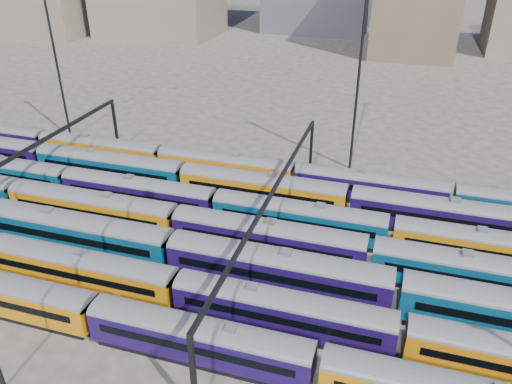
# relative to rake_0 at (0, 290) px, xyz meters

# --- Properties ---
(ground) EXTENTS (500.00, 500.00, 0.00)m
(ground) POSITION_rel_rake_0_xyz_m (10.77, 15.00, -2.44)
(ground) COLOR #403A36
(ground) RESTS_ON ground
(rake_0) EXTENTS (94.35, 2.77, 4.64)m
(rake_0) POSITION_rel_rake_0_xyz_m (0.00, 0.00, 0.00)
(rake_0) COLOR black
(rake_0) RESTS_ON ground
(rake_1) EXTENTS (116.62, 2.85, 4.78)m
(rake_1) POSITION_rel_rake_0_xyz_m (14.72, 5.00, 0.07)
(rake_1) COLOR black
(rake_1) RESTS_ON ground
(rake_3) EXTENTS (124.12, 3.03, 5.10)m
(rake_3) POSITION_rel_rake_0_xyz_m (9.98, 15.00, 0.24)
(rake_3) COLOR black
(rake_3) RESTS_ON ground
(rake_4) EXTENTS (138.41, 2.89, 4.86)m
(rake_4) POSITION_rel_rake_0_xyz_m (22.51, 20.00, 0.12)
(rake_4) COLOR black
(rake_4) RESTS_ON ground
(rake_5) EXTENTS (104.73, 3.07, 5.17)m
(rake_5) POSITION_rel_rake_0_xyz_m (-4.22, 25.00, 0.28)
(rake_5) COLOR black
(rake_5) RESTS_ON ground
(rake_6) EXTENTS (133.17, 2.78, 4.67)m
(rake_6) POSITION_rel_rake_0_xyz_m (10.18, 30.00, 0.02)
(rake_6) COLOR black
(rake_6) RESTS_ON ground
(gantry_1) EXTENTS (0.35, 40.35, 8.03)m
(gantry_1) POSITION_rel_rake_0_xyz_m (-9.23, 15.00, 4.35)
(gantry_1) COLOR black
(gantry_1) RESTS_ON ground
(gantry_2) EXTENTS (0.35, 40.35, 8.03)m
(gantry_2) POSITION_rel_rake_0_xyz_m (20.77, 15.00, 4.35)
(gantry_2) COLOR black
(gantry_2) RESTS_ON ground
(mast_1) EXTENTS (1.40, 0.50, 25.60)m
(mast_1) POSITION_rel_rake_0_xyz_m (-19.23, 37.00, 11.53)
(mast_1) COLOR black
(mast_1) RESTS_ON ground
(mast_3) EXTENTS (1.40, 0.50, 25.60)m
(mast_3) POSITION_rel_rake_0_xyz_m (25.77, 39.00, 11.53)
(mast_3) COLOR black
(mast_3) RESTS_ON ground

